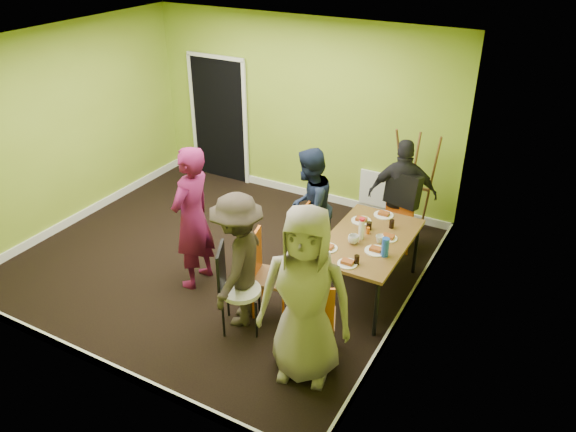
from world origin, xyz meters
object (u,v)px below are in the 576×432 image
at_px(chair_left_near, 265,269).
at_px(person_left_near, 238,261).
at_px(blue_bottle, 385,247).
at_px(person_standing, 192,218).
at_px(easel, 414,185).
at_px(dining_table, 368,243).
at_px(person_left_far, 309,209).
at_px(orange_bottle, 368,231).
at_px(chair_bentwood, 234,285).
at_px(thermos, 361,230).
at_px(chair_left_far, 317,232).
at_px(chair_back_end, 400,198).
at_px(person_front_end, 305,296).
at_px(chair_front_end, 315,316).
at_px(person_back_end, 402,195).

distance_m(chair_left_near, person_left_near, 0.38).
relative_size(blue_bottle, person_standing, 0.12).
bearing_deg(easel, dining_table, -91.27).
bearing_deg(person_left_far, orange_bottle, 80.64).
xyz_separation_m(dining_table, blue_bottle, (0.29, -0.26, 0.16)).
xyz_separation_m(chair_bentwood, thermos, (0.94, 1.24, 0.31)).
distance_m(chair_bentwood, person_left_far, 1.56).
relative_size(chair_left_far, easel, 0.61).
height_order(chair_back_end, person_left_far, person_left_far).
bearing_deg(person_front_end, person_left_near, 145.08).
bearing_deg(person_left_near, person_left_far, 161.63).
xyz_separation_m(chair_left_near, chair_bentwood, (-0.15, -0.40, -0.01)).
bearing_deg(chair_front_end, blue_bottle, 50.79).
xyz_separation_m(dining_table, person_front_end, (-0.03, -1.53, 0.23)).
bearing_deg(person_back_end, chair_left_near, 49.04).
distance_m(person_left_near, person_back_end, 2.61).
bearing_deg(thermos, person_back_end, 87.29).
relative_size(dining_table, person_front_end, 0.81).
relative_size(dining_table, chair_left_near, 1.49).
xyz_separation_m(chair_front_end, thermos, (-0.05, 1.29, 0.32)).
height_order(chair_left_far, chair_bentwood, chair_bentwood).
relative_size(chair_back_end, blue_bottle, 5.07).
distance_m(person_left_far, person_left_near, 1.42).
relative_size(chair_left_near, easel, 0.64).
bearing_deg(dining_table, person_left_near, -131.82).
distance_m(chair_bentwood, easel, 3.08).
relative_size(chair_left_near, chair_front_end, 1.04).
bearing_deg(orange_bottle, dining_table, -65.25).
bearing_deg(dining_table, chair_front_end, -91.02).
distance_m(chair_back_end, chair_front_end, 2.43).
xyz_separation_m(thermos, orange_bottle, (0.03, 0.15, -0.08)).
distance_m(chair_left_far, person_back_end, 1.32).
bearing_deg(person_left_far, chair_bentwood, -3.24).
bearing_deg(orange_bottle, person_left_far, 169.82).
height_order(chair_left_far, person_back_end, person_back_end).
relative_size(chair_bentwood, blue_bottle, 4.59).
bearing_deg(person_front_end, dining_table, 74.63).
bearing_deg(chair_front_end, thermos, 69.51).
bearing_deg(person_front_end, chair_front_end, 73.34).
distance_m(person_left_far, person_front_end, 2.00).
height_order(dining_table, chair_left_far, chair_left_far).
xyz_separation_m(chair_front_end, person_back_end, (0.01, 2.58, 0.22)).
height_order(chair_left_far, easel, easel).
relative_size(thermos, orange_bottle, 2.96).
bearing_deg(person_front_end, chair_bentwood, 151.70).
distance_m(dining_table, person_left_far, 0.95).
distance_m(chair_left_near, thermos, 1.19).
relative_size(chair_left_near, blue_bottle, 4.57).
xyz_separation_m(chair_left_near, orange_bottle, (0.82, 0.99, 0.22)).
xyz_separation_m(chair_back_end, person_back_end, (-0.02, 0.16, -0.02)).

